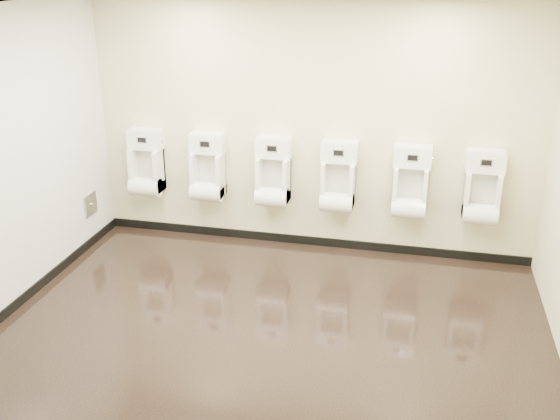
# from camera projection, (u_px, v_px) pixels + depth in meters

# --- Properties ---
(ground) EXTENTS (5.00, 3.50, 0.00)m
(ground) POSITION_uv_depth(u_px,v_px,m) (274.00, 322.00, 5.82)
(ground) COLOR black
(ground) RESTS_ON ground
(ceiling) EXTENTS (5.00, 3.50, 0.00)m
(ceiling) POSITION_uv_depth(u_px,v_px,m) (273.00, 8.00, 4.77)
(ceiling) COLOR silver
(back_wall) EXTENTS (5.00, 0.02, 2.80)m
(back_wall) POSITION_uv_depth(u_px,v_px,m) (311.00, 129.00, 6.87)
(back_wall) COLOR beige
(back_wall) RESTS_ON ground
(front_wall) EXTENTS (5.00, 0.02, 2.80)m
(front_wall) POSITION_uv_depth(u_px,v_px,m) (205.00, 276.00, 3.71)
(front_wall) COLOR beige
(front_wall) RESTS_ON ground
(left_wall) EXTENTS (0.02, 3.50, 2.80)m
(left_wall) POSITION_uv_depth(u_px,v_px,m) (13.00, 160.00, 5.81)
(left_wall) COLOR beige
(left_wall) RESTS_ON ground
(tile_overlay_left) EXTENTS (0.01, 3.50, 2.80)m
(tile_overlay_left) POSITION_uv_depth(u_px,v_px,m) (14.00, 161.00, 5.81)
(tile_overlay_left) COLOR white
(tile_overlay_left) RESTS_ON ground
(skirting_back) EXTENTS (5.00, 0.02, 0.10)m
(skirting_back) POSITION_uv_depth(u_px,v_px,m) (308.00, 240.00, 7.37)
(skirting_back) COLOR black
(skirting_back) RESTS_ON ground
(skirting_left) EXTENTS (0.02, 3.50, 0.10)m
(skirting_left) POSITION_uv_depth(u_px,v_px,m) (36.00, 288.00, 6.32)
(skirting_left) COLOR black
(skirting_left) RESTS_ON ground
(access_panel) EXTENTS (0.04, 0.25, 0.25)m
(access_panel) POSITION_uv_depth(u_px,v_px,m) (90.00, 204.00, 7.23)
(access_panel) COLOR #9E9EA3
(access_panel) RESTS_ON left_wall
(urinal_0) EXTENTS (0.41, 0.31, 0.77)m
(urinal_0) POSITION_uv_depth(u_px,v_px,m) (146.00, 167.00, 7.36)
(urinal_0) COLOR white
(urinal_0) RESTS_ON back_wall
(urinal_1) EXTENTS (0.41, 0.31, 0.77)m
(urinal_1) POSITION_uv_depth(u_px,v_px,m) (208.00, 172.00, 7.20)
(urinal_1) COLOR white
(urinal_1) RESTS_ON back_wall
(urinal_2) EXTENTS (0.41, 0.31, 0.77)m
(urinal_2) POSITION_uv_depth(u_px,v_px,m) (273.00, 177.00, 7.04)
(urinal_2) COLOR white
(urinal_2) RESTS_ON back_wall
(urinal_3) EXTENTS (0.41, 0.31, 0.77)m
(urinal_3) POSITION_uv_depth(u_px,v_px,m) (338.00, 182.00, 6.88)
(urinal_3) COLOR white
(urinal_3) RESTS_ON back_wall
(urinal_4) EXTENTS (0.41, 0.31, 0.77)m
(urinal_4) POSITION_uv_depth(u_px,v_px,m) (410.00, 187.00, 6.72)
(urinal_4) COLOR white
(urinal_4) RESTS_ON back_wall
(urinal_5) EXTENTS (0.41, 0.31, 0.77)m
(urinal_5) POSITION_uv_depth(u_px,v_px,m) (482.00, 193.00, 6.57)
(urinal_5) COLOR white
(urinal_5) RESTS_ON back_wall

